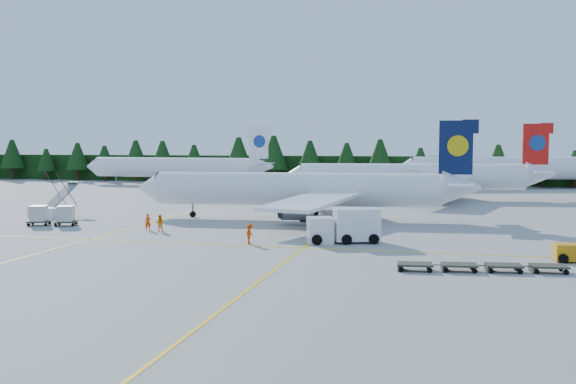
% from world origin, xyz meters
% --- Properties ---
extents(ground, '(320.00, 320.00, 0.00)m').
position_xyz_m(ground, '(0.00, 0.00, 0.00)').
color(ground, '#A2A29C').
rests_on(ground, ground).
extents(taxi_stripe_a, '(0.25, 120.00, 0.01)m').
position_xyz_m(taxi_stripe_a, '(-14.00, 20.00, 0.01)').
color(taxi_stripe_a, yellow).
rests_on(taxi_stripe_a, ground).
extents(taxi_stripe_b, '(0.25, 120.00, 0.01)m').
position_xyz_m(taxi_stripe_b, '(6.00, 20.00, 0.01)').
color(taxi_stripe_b, yellow).
rests_on(taxi_stripe_b, ground).
extents(taxi_stripe_cross, '(80.00, 0.25, 0.01)m').
position_xyz_m(taxi_stripe_cross, '(0.00, -6.00, 0.01)').
color(taxi_stripe_cross, yellow).
rests_on(taxi_stripe_cross, ground).
extents(treeline_hedge, '(220.00, 4.00, 6.00)m').
position_xyz_m(treeline_hedge, '(0.00, 82.00, 3.00)').
color(treeline_hedge, black).
rests_on(treeline_hedge, ground).
extents(airliner_navy, '(38.80, 31.82, 11.28)m').
position_xyz_m(airliner_navy, '(0.19, 13.91, 3.39)').
color(airliner_navy, white).
rests_on(airliner_navy, ground).
extents(airliner_red, '(40.28, 32.94, 11.75)m').
position_xyz_m(airliner_red, '(11.88, 43.14, 3.53)').
color(airliner_red, white).
rests_on(airliner_red, ground).
extents(airliner_far_left, '(41.86, 6.72, 12.17)m').
position_xyz_m(airliner_far_left, '(-38.82, 66.22, 3.81)').
color(airliner_far_left, white).
rests_on(airliner_far_left, ground).
extents(airliner_far_right, '(43.65, 14.65, 12.95)m').
position_xyz_m(airliner_far_right, '(28.61, 71.68, 4.06)').
color(airliner_far_right, white).
rests_on(airliner_far_right, ground).
extents(airstairs, '(5.02, 6.81, 4.06)m').
position_xyz_m(airstairs, '(-28.51, 9.51, 0.88)').
color(airstairs, white).
rests_on(airstairs, ground).
extents(service_truck, '(6.68, 4.19, 3.03)m').
position_xyz_m(service_truck, '(8.79, -2.38, 1.50)').
color(service_truck, silver).
rests_on(service_truck, ground).
extents(dolly_train, '(11.38, 3.15, 0.14)m').
position_xyz_m(dolly_train, '(19.90, -12.90, 0.45)').
color(dolly_train, '#353929').
rests_on(dolly_train, ground).
extents(uld_pair, '(5.67, 2.88, 1.77)m').
position_xyz_m(uld_pair, '(-23.20, 2.07, 1.19)').
color(uld_pair, '#353929').
rests_on(uld_pair, ground).
extents(crew_a, '(0.73, 0.66, 1.68)m').
position_xyz_m(crew_a, '(-11.57, 0.95, 0.84)').
color(crew_a, '#FF3E05').
rests_on(crew_a, ground).
extents(crew_b, '(0.99, 0.88, 1.70)m').
position_xyz_m(crew_b, '(-9.98, 0.26, 0.85)').
color(crew_b, orange).
rests_on(crew_b, ground).
extents(crew_c, '(0.55, 0.77, 1.77)m').
position_xyz_m(crew_c, '(0.97, -5.10, 0.88)').
color(crew_c, '#F73D05').
rests_on(crew_c, ground).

